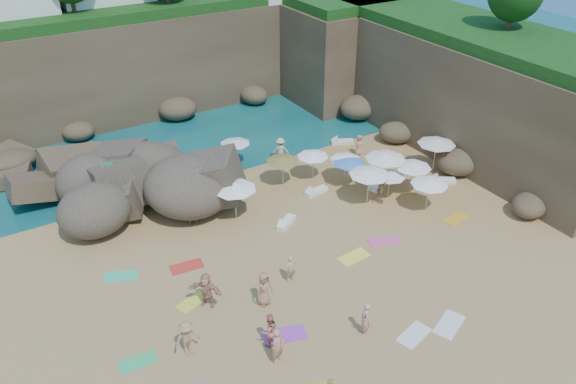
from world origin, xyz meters
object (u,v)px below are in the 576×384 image
parasol_2 (313,154)px  person_stand_3 (381,190)px  person_stand_1 (269,330)px  person_stand_0 (278,346)px  parasol_0 (346,157)px  rock_outcrop (144,206)px  parasol_1 (235,141)px  person_stand_5 (192,212)px  person_stand_4 (359,145)px  flag_pole (107,181)px  lounger_0 (286,222)px  person_stand_6 (365,319)px  person_stand_2 (281,150)px

parasol_2 → person_stand_3: parasol_2 is taller
person_stand_1 → parasol_2: bearing=-131.9°
person_stand_0 → person_stand_3: size_ratio=1.01×
parasol_0 → rock_outcrop: bearing=162.7°
parasol_1 → parasol_0: bearing=-48.3°
person_stand_1 → person_stand_0: bearing=79.3°
rock_outcrop → person_stand_5: person_stand_5 is taller
person_stand_1 → person_stand_4: (14.71, 12.82, -0.09)m
flag_pole → person_stand_3: size_ratio=1.89×
lounger_0 → person_stand_5: 5.56m
person_stand_5 → person_stand_1: bearing=-89.1°
lounger_0 → person_stand_3: 6.44m
person_stand_5 → person_stand_6: (3.22, -12.27, 0.03)m
flag_pole → lounger_0: (8.48, -6.66, -2.08)m
lounger_0 → person_stand_3: (6.33, -0.92, 0.79)m
rock_outcrop → parasol_2: bearing=-12.8°
flag_pole → parasol_0: flag_pole is taller
parasol_1 → person_stand_5: size_ratio=1.23×
person_stand_0 → person_stand_1: size_ratio=1.07×
parasol_1 → person_stand_3: size_ratio=1.15×
parasol_0 → person_stand_1: 15.42m
parasol_1 → lounger_0: (-0.79, -8.23, -1.70)m
flag_pole → parasol_2: (12.81, -2.84, -0.37)m
flag_pole → lounger_0: bearing=-38.2°
parasol_1 → person_stand_2: parasol_1 is taller
parasol_2 → person_stand_3: 5.23m
parasol_1 → person_stand_2: (3.01, -1.10, -0.94)m
person_stand_0 → person_stand_4: size_ratio=1.20×
person_stand_3 → parasol_2: bearing=64.1°
parasol_0 → person_stand_3: (0.34, -3.31, -0.89)m
person_stand_0 → person_stand_1: person_stand_0 is taller
person_stand_5 → rock_outcrop: bearing=123.8°
person_stand_2 → person_stand_6: (-5.30, -16.56, -0.00)m
person_stand_1 → person_stand_6: (4.04, -1.63, 0.02)m
rock_outcrop → person_stand_6: bearing=-72.0°
person_stand_1 → person_stand_2: size_ratio=0.97×
lounger_0 → parasol_1: bearing=52.1°
person_stand_6 → lounger_0: bearing=-164.3°
rock_outcrop → person_stand_3: 14.86m
parasol_2 → parasol_1: bearing=128.8°
parasol_1 → parasol_2: (3.55, -4.41, 0.01)m
person_stand_0 → parasol_2: bearing=29.6°
person_stand_2 → person_stand_6: person_stand_2 is taller
person_stand_3 → person_stand_5: size_ratio=1.07×
parasol_2 → person_stand_6: 14.52m
flag_pole → parasol_1: flag_pole is taller
rock_outcrop → lounger_0: rock_outcrop is taller
person_stand_0 → person_stand_5: 11.73m
parasol_1 → flag_pole: bearing=-170.4°
person_stand_0 → flag_pole: bearing=78.2°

